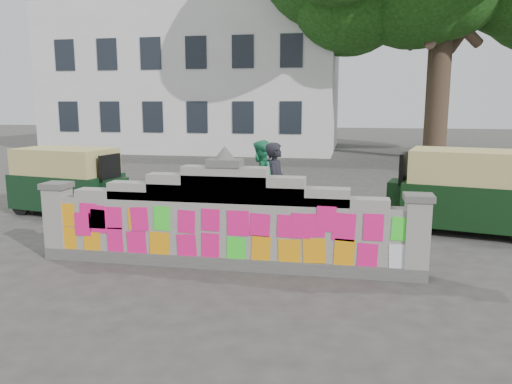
# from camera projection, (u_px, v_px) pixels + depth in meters

# --- Properties ---
(ground) EXTENTS (100.00, 100.00, 0.00)m
(ground) POSITION_uv_depth(u_px,v_px,m) (226.00, 266.00, 8.32)
(ground) COLOR #383533
(ground) RESTS_ON ground
(parapet_wall) EXTENTS (6.48, 0.44, 2.01)m
(parapet_wall) POSITION_uv_depth(u_px,v_px,m) (225.00, 223.00, 8.18)
(parapet_wall) COLOR #4C4C49
(parapet_wall) RESTS_ON ground
(building) EXTENTS (16.00, 10.00, 8.90)m
(building) POSITION_uv_depth(u_px,v_px,m) (202.00, 81.00, 30.17)
(building) COLOR silver
(building) RESTS_ON ground
(cyclist_bike) EXTENTS (1.92, 0.72, 1.00)m
(cyclist_bike) POSITION_uv_depth(u_px,v_px,m) (276.00, 216.00, 9.79)
(cyclist_bike) COLOR black
(cyclist_bike) RESTS_ON ground
(cyclist_rider) EXTENTS (0.42, 0.63, 1.70)m
(cyclist_rider) POSITION_uv_depth(u_px,v_px,m) (276.00, 199.00, 9.73)
(cyclist_rider) COLOR black
(cyclist_rider) RESTS_ON ground
(pedestrian) EXTENTS (0.76, 0.94, 1.84)m
(pedestrian) POSITION_uv_depth(u_px,v_px,m) (261.00, 180.00, 11.71)
(pedestrian) COLOR #2A9A67
(pedestrian) RESTS_ON ground
(rickshaw_left) EXTENTS (2.99, 1.75, 1.61)m
(rickshaw_left) POSITION_uv_depth(u_px,v_px,m) (69.00, 180.00, 12.21)
(rickshaw_left) COLOR black
(rickshaw_left) RESTS_ON ground
(rickshaw_right) EXTENTS (3.23, 2.01, 1.73)m
(rickshaw_right) POSITION_uv_depth(u_px,v_px,m) (467.00, 190.00, 10.44)
(rickshaw_right) COLOR black
(rickshaw_right) RESTS_ON ground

